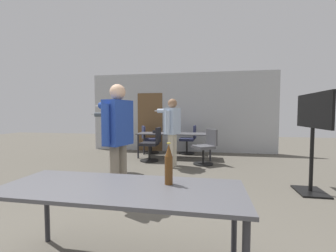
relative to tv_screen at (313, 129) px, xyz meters
name	(u,v)px	position (x,y,z in m)	size (l,w,h in m)	color
back_wall	(180,113)	(-2.69, 3.73, 0.28)	(6.43, 0.12, 2.73)	#B2B5B7
conference_table_near	(121,194)	(-2.43, -2.37, -0.41)	(2.01, 0.74, 0.74)	#4C4C51
conference_table_far	(175,135)	(-2.71, 2.57, -0.40)	(2.23, 0.73, 0.74)	#4C4C51
tv_screen	(313,129)	(0.00, 0.00, 0.00)	(0.44, 1.23, 1.68)	black
person_left_plaid	(114,131)	(-3.81, 0.65, -0.13)	(0.82, 0.65, 1.59)	#3D4C75
person_near_casual	(172,126)	(-2.61, 1.41, -0.06)	(0.75, 0.82, 1.70)	beige
person_far_watching	(117,131)	(-3.08, -0.89, -0.01)	(0.77, 0.80, 1.78)	slate
office_chair_far_left	(206,148)	(-1.77, 1.83, -0.65)	(0.68, 0.67, 0.92)	black
office_chair_near_pushed	(149,140)	(-3.68, 3.19, -0.66)	(0.66, 0.63, 0.91)	black
office_chair_far_right	(152,145)	(-3.26, 1.95, -0.63)	(0.55, 0.52, 0.95)	black
office_chair_side_rolled	(189,141)	(-2.33, 3.27, -0.64)	(0.56, 0.52, 0.94)	black
beer_bottle	(169,165)	(-2.05, -2.24, -0.17)	(0.07, 0.07, 0.36)	#563314
drink_cup	(154,132)	(-3.32, 2.45, -0.30)	(0.09, 0.09, 0.09)	#232328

